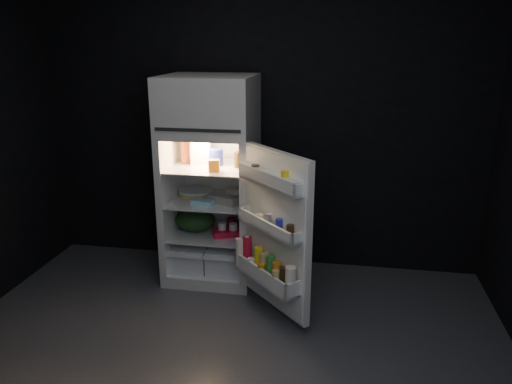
% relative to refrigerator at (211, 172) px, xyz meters
% --- Properties ---
extents(floor, '(4.00, 3.40, 0.00)m').
position_rel_refrigerator_xyz_m(floor, '(0.37, -1.32, -0.96)').
color(floor, '#48484D').
rests_on(floor, ground).
extents(wall_back, '(4.00, 0.00, 2.70)m').
position_rel_refrigerator_xyz_m(wall_back, '(0.37, 0.38, 0.39)').
color(wall_back, black).
rests_on(wall_back, ground).
extents(wall_front, '(4.00, 0.00, 2.70)m').
position_rel_refrigerator_xyz_m(wall_front, '(0.37, -3.02, 0.39)').
color(wall_front, black).
rests_on(wall_front, ground).
extents(refrigerator, '(0.76, 0.71, 1.78)m').
position_rel_refrigerator_xyz_m(refrigerator, '(0.00, 0.00, 0.00)').
color(refrigerator, silver).
rests_on(refrigerator, ground).
extents(fridge_door, '(0.64, 0.65, 1.22)m').
position_rel_refrigerator_xyz_m(fridge_door, '(0.64, -0.65, -0.28)').
color(fridge_door, silver).
rests_on(fridge_door, ground).
extents(milk_jug, '(0.22, 0.22, 0.24)m').
position_rel_refrigerator_xyz_m(milk_jug, '(-0.11, 0.04, 0.19)').
color(milk_jug, white).
rests_on(milk_jug, refrigerator).
extents(mayo_jar, '(0.16, 0.16, 0.14)m').
position_rel_refrigerator_xyz_m(mayo_jar, '(0.05, -0.01, 0.14)').
color(mayo_jar, '#1C2499').
rests_on(mayo_jar, refrigerator).
extents(jam_jar, '(0.12, 0.12, 0.13)m').
position_rel_refrigerator_xyz_m(jam_jar, '(0.27, -0.05, 0.14)').
color(jam_jar, black).
rests_on(jam_jar, refrigerator).
extents(amber_bottle, '(0.09, 0.09, 0.22)m').
position_rel_refrigerator_xyz_m(amber_bottle, '(-0.23, 0.02, 0.18)').
color(amber_bottle, '#C5501F').
rests_on(amber_bottle, refrigerator).
extents(small_carton, '(0.10, 0.08, 0.10)m').
position_rel_refrigerator_xyz_m(small_carton, '(0.09, -0.23, 0.12)').
color(small_carton, '#C67317').
rests_on(small_carton, refrigerator).
extents(egg_carton, '(0.29, 0.21, 0.07)m').
position_rel_refrigerator_xyz_m(egg_carton, '(0.13, -0.14, -0.19)').
color(egg_carton, gray).
rests_on(egg_carton, refrigerator).
extents(pie, '(0.34, 0.34, 0.04)m').
position_rel_refrigerator_xyz_m(pie, '(-0.16, 0.06, -0.21)').
color(pie, tan).
rests_on(pie, refrigerator).
extents(flat_package, '(0.19, 0.12, 0.04)m').
position_rel_refrigerator_xyz_m(flat_package, '(-0.03, -0.20, -0.21)').
color(flat_package, '#96D4E7').
rests_on(flat_package, refrigerator).
extents(wrapped_pkg, '(0.14, 0.12, 0.05)m').
position_rel_refrigerator_xyz_m(wrapped_pkg, '(0.15, 0.15, -0.20)').
color(wrapped_pkg, '#FAE4CD').
rests_on(wrapped_pkg, refrigerator).
extents(produce_bag, '(0.41, 0.36, 0.20)m').
position_rel_refrigerator_xyz_m(produce_bag, '(-0.15, -0.04, -0.43)').
color(produce_bag, '#193815').
rests_on(produce_bag, refrigerator).
extents(yogurt_tray, '(0.31, 0.24, 0.05)m').
position_rel_refrigerator_xyz_m(yogurt_tray, '(0.17, -0.10, -0.50)').
color(yogurt_tray, red).
rests_on(yogurt_tray, refrigerator).
extents(small_can_red, '(0.08, 0.08, 0.09)m').
position_rel_refrigerator_xyz_m(small_can_red, '(0.15, 0.08, -0.48)').
color(small_can_red, red).
rests_on(small_can_red, refrigerator).
extents(small_can_silver, '(0.07, 0.07, 0.09)m').
position_rel_refrigerator_xyz_m(small_can_silver, '(0.23, 0.11, -0.48)').
color(small_can_silver, '#BABBBF').
rests_on(small_can_silver, refrigerator).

